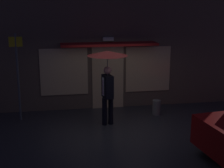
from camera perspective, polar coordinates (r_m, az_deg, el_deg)
name	(u,v)px	position (r m, az deg, el deg)	size (l,w,h in m)	color
ground_plane	(120,130)	(9.74, 1.33, -7.98)	(18.00, 18.00, 0.00)	#2D2D33
building_facade	(107,50)	(11.45, -0.86, 5.93)	(10.85, 1.00, 4.12)	brown
person_with_umbrella	(107,69)	(9.71, -0.79, 2.66)	(1.19, 1.19, 2.27)	black
street_sign_post	(18,73)	(10.55, -16.02, 1.93)	(0.40, 0.07, 2.74)	#595B60
sidewalk_bollard	(156,107)	(11.05, 7.70, -4.05)	(0.27, 0.27, 0.50)	slate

